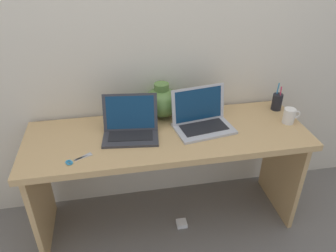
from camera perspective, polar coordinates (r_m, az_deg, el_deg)
The scene contains 10 objects.
ground_plane at distance 2.42m, azimuth 0.00°, elevation -15.76°, with size 6.00×6.00×0.00m, color slate.
back_wall at distance 2.05m, azimuth -1.71°, elevation 15.15°, with size 4.40×0.04×2.40m, color beige.
desk at distance 2.03m, azimuth 0.00°, elevation -4.61°, with size 1.69×0.57×0.72m.
laptop_left at distance 1.93m, azimuth -6.57°, elevation 0.20°, with size 0.35×0.27×0.23m.
laptop_right at distance 2.00m, azimuth 5.85°, elevation 1.54°, with size 0.38×0.29×0.24m.
green_vase at distance 2.10m, azimuth -1.12°, elevation 4.29°, with size 0.23×0.23×0.22m.
coffee_mug at distance 2.17m, azimuth 20.50°, elevation 1.69°, with size 0.11×0.07×0.10m.
pen_cup at distance 2.30m, azimuth 18.55°, elevation 4.06°, with size 0.07×0.07×0.19m.
scissors at distance 1.80m, azimuth -16.10°, elevation -5.82°, with size 0.14×0.10×0.01m.
power_brick at distance 2.36m, azimuth 2.40°, elevation -16.68°, with size 0.07×0.07×0.03m, color white.
Camera 1 is at (-0.30, -1.62, 1.77)m, focal length 34.81 mm.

